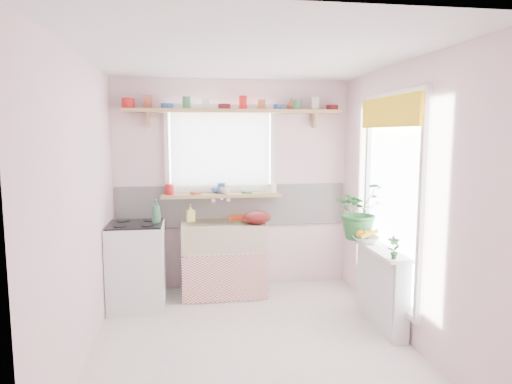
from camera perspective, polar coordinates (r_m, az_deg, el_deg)
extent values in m
plane|color=silver|center=(4.30, -0.49, -18.31)|extent=(3.20, 3.20, 0.00)
plane|color=white|center=(3.93, -0.53, 16.66)|extent=(3.20, 3.20, 0.00)
plane|color=#FFD5DD|center=(5.50, -2.89, 0.92)|extent=(2.80, 0.00, 2.80)
plane|color=#FFD5DD|center=(2.39, 5.04, -7.53)|extent=(2.80, 0.00, 2.80)
plane|color=#FFD5DD|center=(3.98, -20.90, -2.01)|extent=(0.00, 3.20, 3.20)
plane|color=#FFD5DD|center=(4.35, 18.06, -1.12)|extent=(0.00, 3.20, 3.20)
cube|color=white|center=(5.52, -2.86, -1.67)|extent=(2.74, 0.03, 0.50)
cube|color=pink|center=(5.55, -2.84, -3.72)|extent=(2.74, 0.02, 0.12)
cube|color=white|center=(5.46, -4.49, 5.07)|extent=(1.20, 0.01, 1.00)
cube|color=white|center=(5.39, -4.44, 5.04)|extent=(1.15, 0.02, 0.95)
cube|color=white|center=(4.53, 16.86, -0.76)|extent=(0.01, 1.10, 1.90)
cube|color=yellow|center=(4.45, 16.25, 9.58)|extent=(0.03, 1.20, 0.28)
cube|color=white|center=(5.40, -4.10, -9.81)|extent=(0.85, 0.55, 0.55)
cube|color=#CD513C|center=(5.13, -3.85, -10.72)|extent=(0.95, 0.02, 0.53)
cube|color=beige|center=(5.29, -4.15, -5.40)|extent=(0.95, 0.55, 0.30)
cylinder|color=silver|center=(5.46, -4.40, -0.73)|extent=(0.03, 0.22, 0.03)
cube|color=white|center=(5.12, -14.68, -8.94)|extent=(0.58, 0.58, 0.90)
cube|color=black|center=(5.01, -14.85, -3.93)|extent=(0.56, 0.56, 0.02)
cylinder|color=black|center=(4.89, -16.66, -4.09)|extent=(0.14, 0.14, 0.01)
cylinder|color=black|center=(4.86, -13.38, -4.06)|extent=(0.14, 0.14, 0.01)
cylinder|color=black|center=(5.16, -16.24, -3.49)|extent=(0.14, 0.14, 0.01)
cylinder|color=black|center=(5.13, -13.13, -3.45)|extent=(0.14, 0.14, 0.01)
cube|color=white|center=(4.69, 15.39, -11.44)|extent=(0.15, 0.90, 0.75)
cube|color=white|center=(4.57, 15.21, -6.90)|extent=(0.22, 0.95, 0.03)
cube|color=tan|center=(5.38, -4.34, -0.41)|extent=(1.40, 0.22, 0.04)
cube|color=tan|center=(5.35, -2.81, 10.07)|extent=(2.52, 0.24, 0.04)
cylinder|color=red|center=(5.36, -15.69, 10.67)|extent=(0.11, 0.11, 0.12)
cylinder|color=#A55133|center=(5.34, -13.37, 10.75)|extent=(0.11, 0.11, 0.12)
cylinder|color=#3359A5|center=(5.32, -11.02, 10.50)|extent=(0.11, 0.11, 0.06)
cylinder|color=#3F7F4C|center=(5.32, -8.67, 10.88)|extent=(0.11, 0.11, 0.12)
cylinder|color=silver|center=(5.33, -6.32, 10.91)|extent=(0.11, 0.11, 0.12)
cylinder|color=#590F14|center=(5.34, -3.98, 10.61)|extent=(0.11, 0.11, 0.06)
cylinder|color=red|center=(5.36, -1.65, 10.93)|extent=(0.11, 0.11, 0.12)
cylinder|color=#A55133|center=(5.39, 0.65, 10.91)|extent=(0.11, 0.11, 0.12)
cylinder|color=#3359A5|center=(5.43, 2.92, 10.56)|extent=(0.11, 0.11, 0.06)
cylinder|color=#3F7F4C|center=(5.48, 5.16, 10.82)|extent=(0.11, 0.11, 0.12)
cylinder|color=silver|center=(5.53, 7.36, 10.76)|extent=(0.11, 0.11, 0.12)
cylinder|color=#590F14|center=(5.60, 9.50, 10.37)|extent=(0.11, 0.11, 0.06)
cylinder|color=red|center=(5.36, -10.97, 0.31)|extent=(0.11, 0.11, 0.12)
cylinder|color=#A55133|center=(5.36, -7.66, 0.37)|extent=(0.11, 0.11, 0.12)
cylinder|color=#3359A5|center=(5.38, -4.35, 0.12)|extent=(0.11, 0.11, 0.06)
cylinder|color=#3F7F4C|center=(5.41, -1.07, 0.50)|extent=(0.11, 0.11, 0.12)
cylinder|color=silver|center=(5.46, 2.15, 0.55)|extent=(0.11, 0.11, 0.12)
cube|color=#D64213|center=(5.46, -1.22, -3.15)|extent=(0.44, 0.36, 0.04)
ellipsoid|color=#530F0E|center=(5.15, 0.12, -3.18)|extent=(0.37, 0.37, 0.15)
imported|color=#28652D|center=(4.84, 12.77, -2.25)|extent=(0.68, 0.65, 0.59)
imported|color=silver|center=(4.72, 13.55, -5.80)|extent=(0.33, 0.33, 0.06)
imported|color=#2B6026|center=(4.17, 16.85, -6.66)|extent=(0.11, 0.08, 0.20)
imported|color=#FBFE71|center=(5.33, -8.21, -2.61)|extent=(0.11, 0.11, 0.20)
imported|color=beige|center=(5.32, -3.89, 0.19)|extent=(0.12, 0.12, 0.09)
imported|color=#3151A0|center=(5.44, -4.63, 0.19)|extent=(0.25, 0.25, 0.06)
imported|color=#AA4C34|center=(5.53, 4.47, 10.88)|extent=(0.17, 0.17, 0.13)
imported|color=#3A7550|center=(4.96, -12.38, -2.37)|extent=(0.11, 0.11, 0.25)
sphere|color=orange|center=(4.71, 13.57, -5.13)|extent=(0.08, 0.08, 0.08)
sphere|color=orange|center=(4.76, 14.10, -5.02)|extent=(0.08, 0.08, 0.08)
sphere|color=orange|center=(4.71, 12.91, -5.11)|extent=(0.08, 0.08, 0.08)
cylinder|color=yellow|center=(4.67, 14.03, -5.12)|extent=(0.18, 0.04, 0.10)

